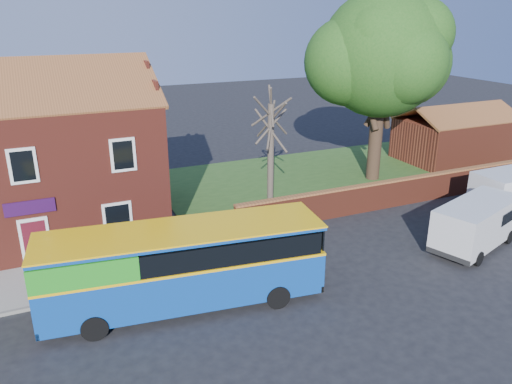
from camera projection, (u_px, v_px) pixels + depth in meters
name	position (u px, v px, depth m)	size (l,w,h in m)	color
ground	(255.00, 320.00, 18.02)	(120.00, 120.00, 0.00)	black
pavement	(41.00, 284.00, 20.27)	(18.00, 3.50, 0.12)	gray
kerb	(43.00, 306.00, 18.76)	(18.00, 0.15, 0.14)	slate
grass_strip	(352.00, 173.00, 34.13)	(26.00, 12.00, 0.04)	#426B28
shop_building	(26.00, 167.00, 24.04)	(12.30, 8.13, 10.50)	maroon
boundary_wall	(412.00, 190.00, 28.71)	(22.00, 0.38, 1.60)	maroon
outbuilding	(455.00, 138.00, 37.02)	(8.20, 5.06, 4.17)	maroon
bus	(174.00, 264.00, 18.26)	(10.52, 3.81, 3.13)	#0E419C
van_near	(477.00, 222.00, 23.16)	(5.48, 3.57, 2.24)	silver
large_tree	(381.00, 58.00, 30.67)	(9.73, 7.70, 11.87)	black
bare_tree	(271.00, 154.00, 26.48)	(2.46, 2.93, 6.57)	#4C4238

